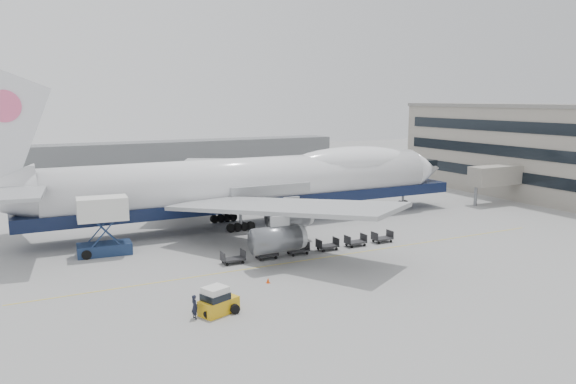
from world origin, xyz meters
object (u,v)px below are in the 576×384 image
airliner (257,182)px  baggage_tug (217,302)px  ground_worker (195,307)px  catering_truck (103,223)px

airliner → baggage_tug: size_ratio=19.79×
airliner → baggage_tug: 32.13m
ground_worker → baggage_tug: bearing=-96.1°
baggage_tug → ground_worker: baggage_tug is taller
catering_truck → baggage_tug: 22.11m
baggage_tug → ground_worker: (-1.88, -0.15, -0.04)m
baggage_tug → airliner: bearing=39.4°
airliner → ground_worker: 33.23m
airliner → baggage_tug: airliner is taller
catering_truck → ground_worker: 21.93m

